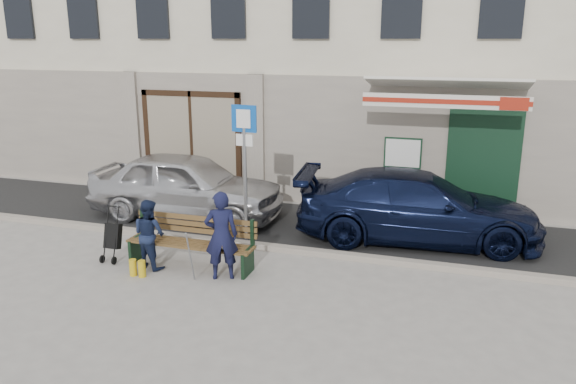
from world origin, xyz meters
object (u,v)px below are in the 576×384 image
at_px(car_navy, 418,207).
at_px(stroller, 113,237).
at_px(bench, 188,243).
at_px(man, 221,235).
at_px(woman, 149,234).
at_px(car_silver, 186,185).
at_px(parking_sign, 245,152).

xyz_separation_m(car_navy, stroller, (-5.36, -2.84, -0.26)).
bearing_deg(stroller, bench, 4.58).
distance_m(car_navy, bench, 4.71).
xyz_separation_m(man, woman, (-1.45, 0.06, -0.14)).
xyz_separation_m(woman, stroller, (-0.85, 0.09, -0.19)).
bearing_deg(car_silver, parking_sign, -124.50).
bearing_deg(stroller, car_silver, 87.31).
distance_m(car_silver, stroller, 2.83).
relative_size(man, woman, 1.23).
xyz_separation_m(bench, woman, (-0.65, -0.23, 0.19)).
bearing_deg(car_navy, man, 128.31).
bearing_deg(woman, parking_sign, -109.50).
bearing_deg(car_navy, car_silver, 84.30).
height_order(car_silver, car_navy, car_silver).
bearing_deg(parking_sign, man, -78.14).
xyz_separation_m(car_silver, parking_sign, (1.98, -1.27, 1.15)).
height_order(car_silver, woman, car_silver).
relative_size(car_navy, woman, 3.85).
xyz_separation_m(car_silver, car_navy, (5.26, 0.03, -0.05)).
relative_size(parking_sign, stroller, 2.75).
height_order(bench, stroller, stroller).
xyz_separation_m(parking_sign, man, (0.22, -1.69, -1.13)).
distance_m(car_navy, woman, 5.38).
distance_m(parking_sign, man, 2.04).
bearing_deg(woman, stroller, 11.19).
relative_size(car_navy, stroller, 4.81).
distance_m(car_silver, man, 3.69).
height_order(bench, woman, woman).
relative_size(bench, woman, 1.87).
distance_m(man, stroller, 2.33).
bearing_deg(parking_sign, stroller, -138.96).
bearing_deg(parking_sign, car_silver, 151.90).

